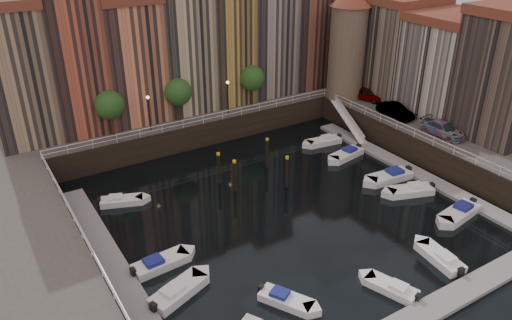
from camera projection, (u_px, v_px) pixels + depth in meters
ground at (280, 208)px, 47.56m from camera, size 200.00×200.00×0.00m
quay_far at (171, 109)px, 66.62m from camera, size 80.00×20.00×3.00m
quay_right at (487, 137)px, 58.51m from camera, size 20.00×36.00×3.00m
dock_left at (116, 270)px, 39.11m from camera, size 2.00×28.00×0.35m
dock_right at (408, 169)px, 54.32m from camera, size 2.00×28.00×0.35m
dock_near at (417, 317)px, 34.57m from camera, size 30.00×2.00×0.35m
far_terrace at (198, 39)px, 62.02m from camera, size 48.70×10.30×17.50m
right_terrace at (450, 60)px, 58.57m from camera, size 9.30×24.30×14.00m
corner_tower at (347, 43)px, 63.36m from camera, size 5.20×5.20×13.80m
promenade_trees at (183, 91)px, 57.78m from camera, size 21.20×3.20×5.20m
street_lamps at (190, 99)px, 57.49m from camera, size 10.36×0.36×4.18m
railings at (253, 153)px, 49.56m from camera, size 36.08×34.04×0.52m
gangway at (348, 120)px, 62.31m from camera, size 2.78×8.32×3.73m
mooring_pilings at (252, 168)px, 51.33m from camera, size 6.52×5.10×3.78m
boat_left_1 at (178, 292)px, 36.54m from camera, size 5.08×3.36×1.15m
boat_left_2 at (160, 263)px, 39.49m from camera, size 4.85×2.10×1.10m
boat_left_4 at (121, 201)px, 48.04m from camera, size 4.31×2.84×0.97m
boat_right_0 at (460, 213)px, 46.05m from camera, size 5.17×2.55×1.16m
boat_right_1 at (411, 190)px, 49.71m from camera, size 4.92×3.14×1.11m
boat_right_2 at (390, 176)px, 52.23m from camera, size 5.32×2.33×1.20m
boat_right_3 at (347, 154)px, 57.07m from camera, size 4.86×2.51×1.09m
boat_right_4 at (324, 141)px, 60.31m from camera, size 4.63×2.16×1.04m
boat_near_2 at (392, 288)px, 36.99m from camera, size 2.71×4.25×0.96m
boat_near_3 at (441, 258)px, 40.12m from camera, size 2.20×4.66×1.05m
car_a at (367, 95)px, 64.96m from camera, size 3.30×4.99×1.58m
car_b at (395, 111)px, 59.69m from camera, size 1.78×4.87×1.60m
car_c at (443, 130)px, 54.80m from camera, size 2.25×5.26×1.51m
boat_extra_533 at (285, 299)px, 35.90m from camera, size 3.28×4.21×0.97m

